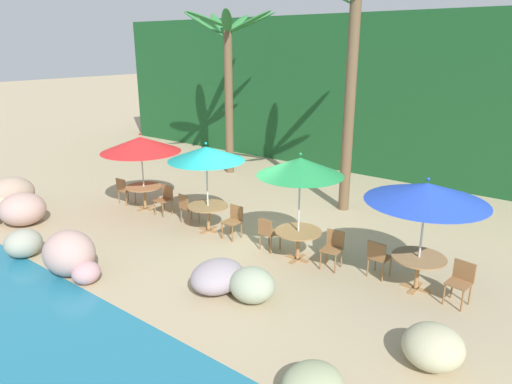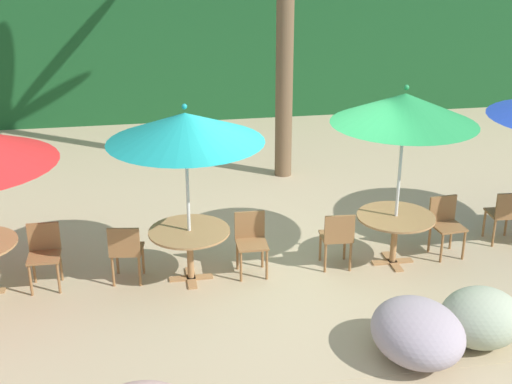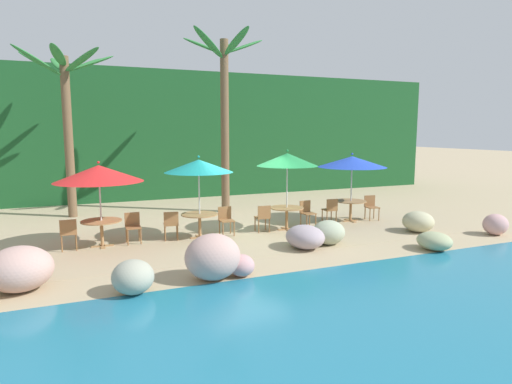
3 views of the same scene
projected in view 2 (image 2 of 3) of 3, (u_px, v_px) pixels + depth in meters
name	position (u px, v px, depth m)	size (l,w,h in m)	color
ground_plane	(290.00, 268.00, 9.86)	(120.00, 120.00, 0.00)	tan
terrace_deck	(290.00, 268.00, 9.86)	(18.00, 5.20, 0.01)	tan
chair_red_seaward	(44.00, 251.00, 9.23)	(0.42, 0.43, 0.87)	olive
umbrella_teal	(185.00, 128.00, 8.76)	(2.03, 2.03, 2.48)	silver
dining_table_teal	(190.00, 239.00, 9.34)	(1.10, 1.10, 0.74)	#A37547
chair_teal_seaward	(251.00, 238.00, 9.59)	(0.43, 0.43, 0.87)	olive
chair_teal_inland	(126.00, 249.00, 9.28)	(0.48, 0.48, 0.87)	olive
umbrella_green	(405.00, 109.00, 9.17)	(1.97, 1.97, 2.61)	silver
dining_table_green	(395.00, 224.00, 9.79)	(1.10, 1.10, 0.74)	#A37547
chair_green_seaward	(445.00, 221.00, 10.12)	(0.46, 0.47, 0.87)	olive
chair_green_inland	(337.00, 236.00, 9.66)	(0.45, 0.45, 0.87)	olive
chair_blue_inland	(505.00, 213.00, 10.41)	(0.45, 0.46, 0.87)	olive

